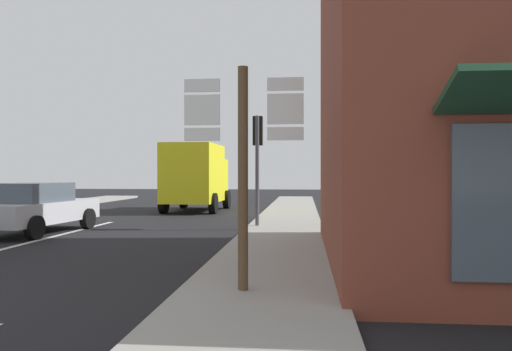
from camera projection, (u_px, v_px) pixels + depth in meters
ground_plane at (87, 228)px, 15.97m from camera, size 80.00×80.00×0.00m
sidewalk_right at (282, 236)px, 13.38m from camera, size 2.29×44.00×0.14m
lane_centre_stripe at (15, 246)px, 11.99m from camera, size 0.16×12.00×0.01m
sedan_far at (35, 207)px, 14.59m from camera, size 2.26×4.34×1.47m
delivery_truck at (196, 175)px, 23.30m from camera, size 2.56×5.04×3.05m
route_sign_post at (243, 161)px, 6.93m from camera, size 1.66×0.14×3.20m
traffic_light_near_right at (258, 146)px, 15.65m from camera, size 0.30×0.49×3.52m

